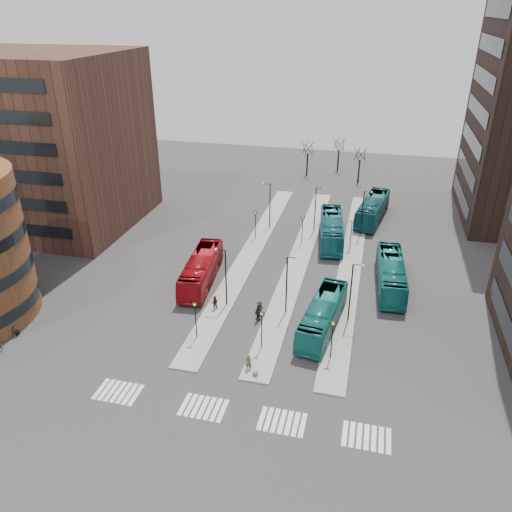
% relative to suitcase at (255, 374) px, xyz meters
% --- Properties ---
extents(ground, '(160.00, 160.00, 0.00)m').
position_rel_suitcase_xyz_m(ground, '(-1.95, -8.26, -0.24)').
color(ground, '#2D2D2F').
rests_on(ground, ground).
extents(island_left, '(2.50, 45.00, 0.15)m').
position_rel_suitcase_xyz_m(island_left, '(-5.95, 21.74, -0.17)').
color(island_left, gray).
rests_on(island_left, ground).
extents(island_mid, '(2.50, 45.00, 0.15)m').
position_rel_suitcase_xyz_m(island_mid, '(0.05, 21.74, -0.17)').
color(island_mid, gray).
rests_on(island_mid, ground).
extents(island_right, '(2.50, 45.00, 0.15)m').
position_rel_suitcase_xyz_m(island_right, '(6.05, 21.74, -0.17)').
color(island_right, gray).
rests_on(island_right, ground).
extents(suitcase, '(0.40, 0.33, 0.49)m').
position_rel_suitcase_xyz_m(suitcase, '(0.00, 0.00, 0.00)').
color(suitcase, navy).
rests_on(suitcase, ground).
extents(red_bus, '(3.65, 11.21, 3.07)m').
position_rel_suitcase_xyz_m(red_bus, '(-9.36, 13.71, 1.29)').
color(red_bus, '#9D0C13').
rests_on(red_bus, ground).
extents(teal_bus_a, '(3.79, 10.68, 2.91)m').
position_rel_suitcase_xyz_m(teal_bus_a, '(4.39, 8.08, 1.21)').
color(teal_bus_a, '#156C67').
rests_on(teal_bus_a, ground).
extents(teal_bus_b, '(4.05, 11.65, 3.18)m').
position_rel_suitcase_xyz_m(teal_bus_b, '(3.09, 27.57, 1.34)').
color(teal_bus_b, '#155E6D').
rests_on(teal_bus_b, ground).
extents(teal_bus_c, '(3.24, 11.23, 3.09)m').
position_rel_suitcase_xyz_m(teal_bus_c, '(10.43, 17.45, 1.30)').
color(teal_bus_c, '#156A67').
rests_on(teal_bus_c, ground).
extents(teal_bus_d, '(4.56, 11.77, 3.20)m').
position_rel_suitcase_xyz_m(teal_bus_d, '(7.90, 35.95, 1.35)').
color(teal_bus_d, '#12545C').
rests_on(teal_bus_d, ground).
extents(traveller, '(0.60, 0.43, 1.53)m').
position_rel_suitcase_xyz_m(traveller, '(-0.72, 0.65, 0.52)').
color(traveller, '#4B482D').
rests_on(traveller, ground).
extents(commuter_a, '(0.89, 0.78, 1.54)m').
position_rel_suitcase_xyz_m(commuter_a, '(-6.27, 8.71, 0.53)').
color(commuter_a, black).
rests_on(commuter_a, ground).
extents(commuter_b, '(0.80, 1.09, 1.72)m').
position_rel_suitcase_xyz_m(commuter_b, '(-1.67, 7.86, 0.62)').
color(commuter_b, black).
rests_on(commuter_b, ground).
extents(commuter_c, '(1.01, 1.16, 1.55)m').
position_rel_suitcase_xyz_m(commuter_c, '(-1.74, 8.80, 0.53)').
color(commuter_c, black).
rests_on(commuter_c, ground).
extents(bicycle_mid, '(1.68, 0.57, 1.00)m').
position_rel_suitcase_xyz_m(bicycle_mid, '(-22.95, 0.29, 0.25)').
color(bicycle_mid, gray).
rests_on(bicycle_mid, ground).
extents(bicycle_far, '(1.73, 1.03, 0.86)m').
position_rel_suitcase_xyz_m(bicycle_far, '(-22.95, 0.21, 0.19)').
color(bicycle_far, gray).
rests_on(bicycle_far, ground).
extents(crosswalk_stripes, '(22.35, 2.40, 0.01)m').
position_rel_suitcase_xyz_m(crosswalk_stripes, '(-0.20, -4.26, -0.24)').
color(crosswalk_stripes, silver).
rests_on(crosswalk_stripes, ground).
extents(office_block, '(25.00, 20.12, 22.00)m').
position_rel_suitcase_xyz_m(office_block, '(-35.95, 25.72, 10.76)').
color(office_block, '#4E2F24').
rests_on(office_block, ground).
extents(sign_poles, '(12.45, 22.12, 3.65)m').
position_rel_suitcase_xyz_m(sign_poles, '(-0.35, 14.74, 2.16)').
color(sign_poles, black).
rests_on(sign_poles, ground).
extents(lamp_posts, '(14.04, 20.24, 6.12)m').
position_rel_suitcase_xyz_m(lamp_posts, '(0.68, 19.74, 3.33)').
color(lamp_posts, black).
rests_on(lamp_posts, ground).
extents(bare_trees, '(10.97, 8.14, 5.90)m').
position_rel_suitcase_xyz_m(bare_trees, '(0.71, 54.40, 2.48)').
color(bare_trees, black).
rests_on(bare_trees, ground).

